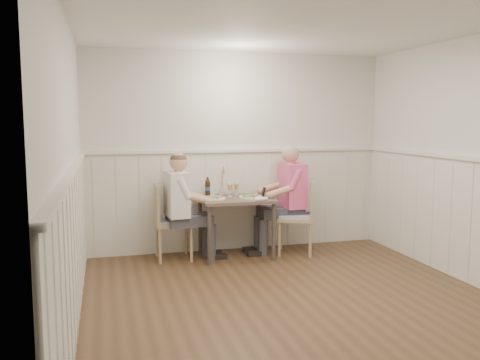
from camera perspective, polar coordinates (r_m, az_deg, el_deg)
The scene contains 16 objects.
ground_plane at distance 4.91m, azimuth 6.71°, elevation -13.87°, with size 4.50×4.50×0.00m, color #4A321F.
room_shell at distance 4.60m, azimuth 6.98°, elevation 4.13°, with size 4.04×4.54×2.60m.
wainscot at distance 5.34m, azimuth 4.08°, elevation -4.45°, with size 4.00×4.49×1.34m.
dining_table at distance 6.39m, azimuth -0.47°, elevation -2.93°, with size 0.90×0.70×0.75m.
chair_right at distance 6.59m, azimuth 6.76°, elevation -3.80°, with size 0.59×0.59×0.96m.
chair_left at distance 6.34m, azimuth -8.02°, elevation -4.37°, with size 0.44×0.44×0.94m.
man_in_pink at distance 6.66m, azimuth 5.51°, elevation -2.98°, with size 0.66×0.46×1.43m.
diner_cream at distance 6.23m, azimuth -6.73°, elevation -3.97°, with size 0.66×0.46×1.36m.
plate_man at distance 6.37m, azimuth 1.14°, elevation -1.81°, with size 0.30×0.30×0.08m.
plate_diner at distance 6.27m, azimuth -2.90°, elevation -1.99°, with size 0.26×0.26×0.07m.
beer_glass_a at distance 6.62m, azimuth -0.42°, elevation -0.70°, with size 0.07×0.07×0.17m.
beer_glass_b at distance 6.47m, azimuth -1.15°, elevation -0.78°, with size 0.07×0.07×0.19m.
beer_bottle at distance 6.55m, azimuth -3.65°, elevation -0.84°, with size 0.07×0.07×0.25m.
rolled_napkin at distance 6.15m, azimuth 2.35°, elevation -2.16°, with size 0.19×0.09×0.04m.
grass_vase at distance 6.62m, azimuth -2.10°, elevation -0.16°, with size 0.04×0.04×0.39m.
gingham_mat at distance 6.52m, azimuth -3.78°, elevation -1.82°, with size 0.32×0.29×0.01m.
Camera 1 is at (-1.72, -4.26, 1.73)m, focal length 38.00 mm.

